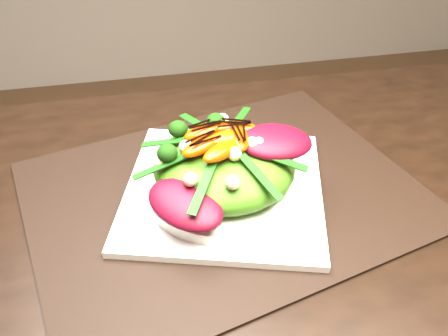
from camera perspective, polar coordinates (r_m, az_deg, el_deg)
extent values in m
cube|color=black|center=(0.58, -18.82, -15.88)|extent=(1.60, 0.90, 0.75)
cube|color=black|center=(0.66, 0.00, -3.01)|extent=(0.60, 0.51, 0.00)
cube|color=white|center=(0.65, 0.00, -2.53)|extent=(0.33, 0.33, 0.01)
cylinder|color=white|center=(0.64, 0.00, -1.63)|extent=(0.28, 0.28, 0.02)
ellipsoid|color=#3F7315|center=(0.63, 0.00, 0.35)|extent=(0.19, 0.19, 0.06)
ellipsoid|color=#480715|center=(0.62, 6.16, 3.17)|extent=(0.10, 0.07, 0.02)
ellipsoid|color=red|center=(0.61, 0.19, 3.84)|extent=(0.06, 0.05, 0.02)
sphere|color=black|center=(0.63, -6.37, 4.50)|extent=(0.04, 0.04, 0.04)
sphere|color=#C6C38C|center=(0.57, 3.64, 0.26)|extent=(0.02, 0.02, 0.02)
cube|color=black|center=(0.61, 0.19, 4.53)|extent=(0.04, 0.03, 0.00)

